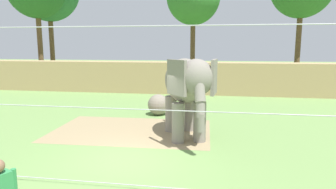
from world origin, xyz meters
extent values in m
plane|color=#6B8E4C|center=(0.00, 0.00, 0.00)|extent=(120.00, 120.00, 0.00)
cube|color=#937F5B|center=(-0.79, 3.09, 0.00)|extent=(6.51, 4.36, 0.01)
cube|color=tan|center=(0.00, 13.23, 1.13)|extent=(36.00, 1.80, 2.26)
cylinder|color=gray|center=(2.04, 2.09, 0.72)|extent=(0.46, 0.46, 1.45)
cylinder|color=gray|center=(1.28, 1.83, 0.72)|extent=(0.46, 0.46, 1.45)
cylinder|color=gray|center=(1.57, 3.49, 0.72)|extent=(0.46, 0.46, 1.45)
cylinder|color=gray|center=(0.81, 3.24, 0.72)|extent=(0.46, 0.46, 1.45)
ellipsoid|color=gray|center=(1.43, 2.66, 2.15)|extent=(2.23, 3.01, 1.66)
ellipsoid|color=gray|center=(1.96, 1.06, 2.44)|extent=(1.41, 1.33, 1.20)
cube|color=gray|center=(2.52, 1.36, 2.44)|extent=(0.21, 0.94, 1.14)
cube|color=gray|center=(1.34, 0.96, 2.44)|extent=(0.72, 0.75, 1.14)
cylinder|color=gray|center=(2.11, 0.64, 2.02)|extent=(0.48, 0.58, 0.65)
cylinder|color=gray|center=(2.14, 0.52, 1.56)|extent=(0.37, 0.43, 0.61)
cylinder|color=gray|center=(2.17, 0.45, 1.13)|extent=(0.27, 0.27, 0.57)
cylinder|color=gray|center=(0.95, 4.08, 2.05)|extent=(0.20, 0.33, 0.83)
sphere|color=gray|center=(-0.26, 5.99, 0.52)|extent=(1.05, 1.05, 1.05)
cylinder|color=#B7B7BC|center=(0.00, -3.06, 0.71)|extent=(10.96, 0.02, 0.02)
cylinder|color=#B7B7BC|center=(0.00, -3.06, 2.26)|extent=(10.96, 0.02, 0.02)
cylinder|color=#B7B7BC|center=(0.00, -3.06, 3.80)|extent=(10.96, 0.02, 0.02)
cylinder|color=#338C4C|center=(-0.70, -4.23, 1.16)|extent=(0.12, 0.12, 0.54)
cylinder|color=brown|center=(9.31, 18.61, 3.09)|extent=(0.44, 0.44, 6.18)
cylinder|color=brown|center=(-12.97, 16.33, 3.13)|extent=(0.44, 0.44, 6.27)
cylinder|color=brown|center=(0.34, 19.42, 2.87)|extent=(0.44, 0.44, 5.73)
cylinder|color=brown|center=(-12.99, 18.31, 3.11)|extent=(0.44, 0.44, 6.22)
camera|label=1|loc=(2.61, -8.46, 3.46)|focal=32.07mm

